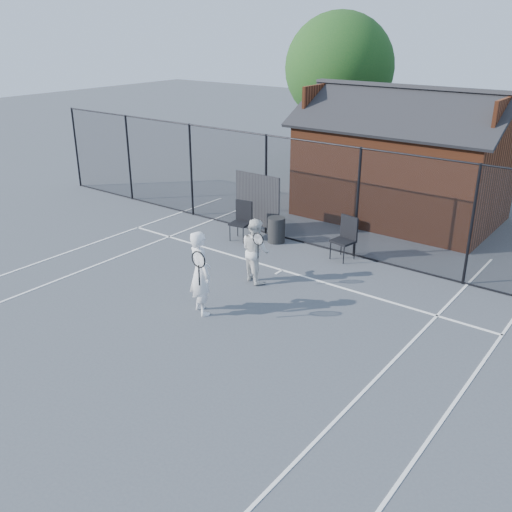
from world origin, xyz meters
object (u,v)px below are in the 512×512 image
Objects in this scene: chair_right at (343,239)px; waste_bin at (276,230)px; clubhouse at (402,168)px; player_back at (255,250)px; player_front at (200,273)px; chair_left at (240,222)px.

chair_right reaches higher than waste_bin.
waste_bin is at bearing -112.53° from clubhouse.
player_back is at bearing -95.72° from clubhouse.
waste_bin is (-1.21, 4.56, -0.58)m from player_front.
waste_bin is at bearing 104.87° from player_front.
player_back is (-0.08, 2.06, -0.15)m from player_front.
clubhouse is 6.98m from player_back.
chair_left reaches higher than waste_bin.
clubhouse is 4.53m from chair_right.
player_back is 1.39× the size of chair_right.
chair_left is (-2.07, 2.00, -0.24)m from player_back.
clubhouse is at bearing 84.28° from player_back.
chair_left is at bearing -161.04° from chair_right.
chair_right is (3.12, 0.50, 0.01)m from chair_left.
waste_bin is (0.94, 0.50, -0.19)m from chair_left.
clubhouse is at bearing 67.47° from waste_bin.
player_front is at bearing -75.13° from waste_bin.
player_front is 1.19× the size of player_back.
player_front is (-0.61, -8.96, -0.65)m from clubhouse.
waste_bin is at bearing 19.76° from chair_left.
chair_right is at bearing 67.24° from player_back.
clubhouse is 5.67× the size of chair_right.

